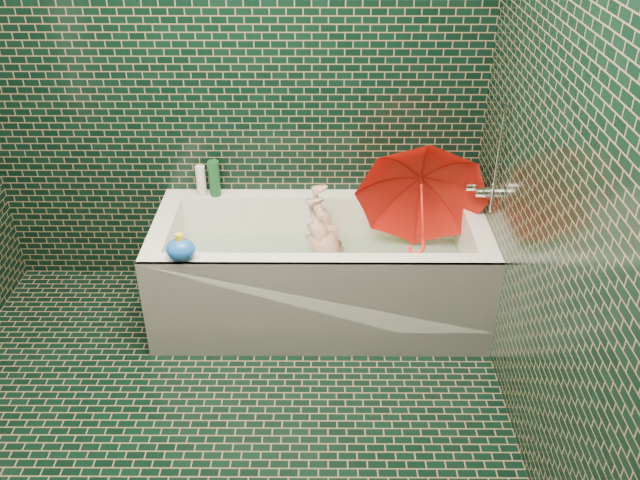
{
  "coord_description": "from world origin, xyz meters",
  "views": [
    {
      "loc": [
        0.46,
        -1.93,
        2.26
      ],
      "look_at": [
        0.45,
        0.82,
        0.57
      ],
      "focal_mm": 38.0,
      "sensor_mm": 36.0,
      "label": 1
    }
  ],
  "objects_px": {
    "child": "(332,260)",
    "umbrella": "(422,211)",
    "bath_toy": "(181,249)",
    "bathtub": "(320,280)",
    "rubber_duck": "(409,185)"
  },
  "relations": [
    {
      "from": "child",
      "to": "umbrella",
      "type": "bearing_deg",
      "value": 98.78
    },
    {
      "from": "bath_toy",
      "to": "umbrella",
      "type": "bearing_deg",
      "value": 21.7
    },
    {
      "from": "bathtub",
      "to": "umbrella",
      "type": "distance_m",
      "value": 0.66
    },
    {
      "from": "umbrella",
      "to": "rubber_duck",
      "type": "height_order",
      "value": "umbrella"
    },
    {
      "from": "child",
      "to": "umbrella",
      "type": "distance_m",
      "value": 0.55
    },
    {
      "from": "rubber_duck",
      "to": "bath_toy",
      "type": "xyz_separation_m",
      "value": [
        -1.12,
        -0.68,
        0.02
      ]
    },
    {
      "from": "child",
      "to": "umbrella",
      "type": "xyz_separation_m",
      "value": [
        0.45,
        -0.03,
        0.32
      ]
    },
    {
      "from": "child",
      "to": "rubber_duck",
      "type": "height_order",
      "value": "rubber_duck"
    },
    {
      "from": "umbrella",
      "to": "rubber_duck",
      "type": "xyz_separation_m",
      "value": [
        -0.03,
        0.35,
        -0.03
      ]
    },
    {
      "from": "bath_toy",
      "to": "bathtub",
      "type": "bearing_deg",
      "value": 32.28
    },
    {
      "from": "child",
      "to": "umbrella",
      "type": "relative_size",
      "value": 1.24
    },
    {
      "from": "bathtub",
      "to": "rubber_duck",
      "type": "bearing_deg",
      "value": 36.77
    },
    {
      "from": "umbrella",
      "to": "rubber_duck",
      "type": "relative_size",
      "value": 5.18
    },
    {
      "from": "rubber_duck",
      "to": "bath_toy",
      "type": "distance_m",
      "value": 1.31
    },
    {
      "from": "child",
      "to": "rubber_duck",
      "type": "xyz_separation_m",
      "value": [
        0.42,
        0.32,
        0.28
      ]
    }
  ]
}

